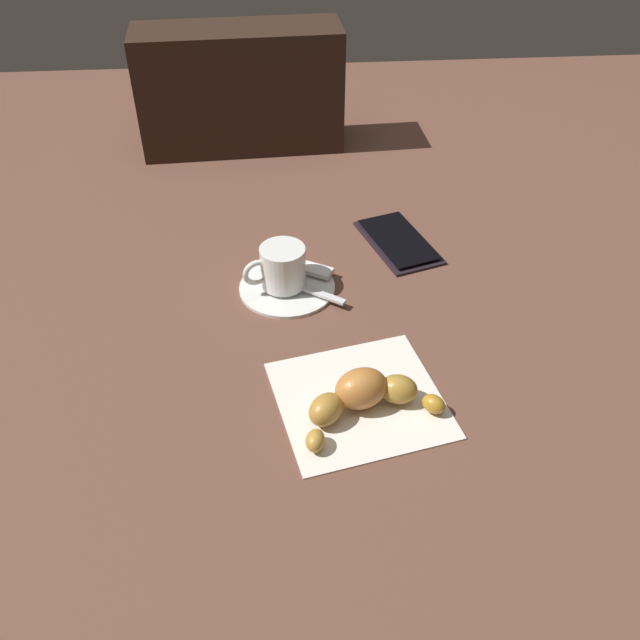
{
  "coord_description": "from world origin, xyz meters",
  "views": [
    {
      "loc": [
        -0.57,
        0.04,
        0.53
      ],
      "look_at": [
        0.01,
        -0.0,
        0.03
      ],
      "focal_mm": 38.08,
      "sensor_mm": 36.0,
      "label": 1
    }
  ],
  "objects_px": {
    "espresso_cup": "(282,267)",
    "cell_phone": "(398,241)",
    "saucer": "(287,286)",
    "sugar_packet": "(306,268)",
    "napkin": "(360,399)",
    "croissant": "(364,396)",
    "teaspoon": "(290,281)",
    "laptop_bag": "(240,89)"
  },
  "relations": [
    {
      "from": "espresso_cup",
      "to": "laptop_bag",
      "type": "xyz_separation_m",
      "value": [
        0.41,
        0.05,
        0.06
      ]
    },
    {
      "from": "espresso_cup",
      "to": "teaspoon",
      "type": "height_order",
      "value": "espresso_cup"
    },
    {
      "from": "croissant",
      "to": "laptop_bag",
      "type": "relative_size",
      "value": 0.46
    },
    {
      "from": "saucer",
      "to": "cell_phone",
      "type": "relative_size",
      "value": 0.79
    },
    {
      "from": "sugar_packet",
      "to": "napkin",
      "type": "height_order",
      "value": "sugar_packet"
    },
    {
      "from": "napkin",
      "to": "teaspoon",
      "type": "bearing_deg",
      "value": 18.18
    },
    {
      "from": "teaspoon",
      "to": "napkin",
      "type": "distance_m",
      "value": 0.21
    },
    {
      "from": "sugar_packet",
      "to": "napkin",
      "type": "relative_size",
      "value": 0.36
    },
    {
      "from": "teaspoon",
      "to": "laptop_bag",
      "type": "relative_size",
      "value": 0.32
    },
    {
      "from": "cell_phone",
      "to": "teaspoon",
      "type": "bearing_deg",
      "value": 120.4
    },
    {
      "from": "sugar_packet",
      "to": "cell_phone",
      "type": "relative_size",
      "value": 0.39
    },
    {
      "from": "croissant",
      "to": "sugar_packet",
      "type": "bearing_deg",
      "value": 10.69
    },
    {
      "from": "espresso_cup",
      "to": "cell_phone",
      "type": "xyz_separation_m",
      "value": [
        0.09,
        -0.16,
        -0.03
      ]
    },
    {
      "from": "croissant",
      "to": "napkin",
      "type": "bearing_deg",
      "value": 8.03
    },
    {
      "from": "teaspoon",
      "to": "croissant",
      "type": "height_order",
      "value": "croissant"
    },
    {
      "from": "saucer",
      "to": "cell_phone",
      "type": "height_order",
      "value": "same"
    },
    {
      "from": "teaspoon",
      "to": "cell_phone",
      "type": "height_order",
      "value": "teaspoon"
    },
    {
      "from": "saucer",
      "to": "sugar_packet",
      "type": "relative_size",
      "value": 2.01
    },
    {
      "from": "espresso_cup",
      "to": "teaspoon",
      "type": "bearing_deg",
      "value": -89.09
    },
    {
      "from": "espresso_cup",
      "to": "sugar_packet",
      "type": "bearing_deg",
      "value": -49.92
    },
    {
      "from": "sugar_packet",
      "to": "napkin",
      "type": "bearing_deg",
      "value": 130.54
    },
    {
      "from": "laptop_bag",
      "to": "saucer",
      "type": "bearing_deg",
      "value": 94.98
    },
    {
      "from": "saucer",
      "to": "teaspoon",
      "type": "height_order",
      "value": "teaspoon"
    },
    {
      "from": "napkin",
      "to": "croissant",
      "type": "bearing_deg",
      "value": -171.97
    },
    {
      "from": "teaspoon",
      "to": "cell_phone",
      "type": "distance_m",
      "value": 0.18
    },
    {
      "from": "napkin",
      "to": "sugar_packet",
      "type": "bearing_deg",
      "value": 10.86
    },
    {
      "from": "saucer",
      "to": "teaspoon",
      "type": "distance_m",
      "value": 0.01
    },
    {
      "from": "saucer",
      "to": "espresso_cup",
      "type": "bearing_deg",
      "value": 94.33
    },
    {
      "from": "espresso_cup",
      "to": "laptop_bag",
      "type": "relative_size",
      "value": 0.24
    },
    {
      "from": "napkin",
      "to": "espresso_cup",
      "type": "bearing_deg",
      "value": 20.54
    },
    {
      "from": "espresso_cup",
      "to": "teaspoon",
      "type": "distance_m",
      "value": 0.03
    },
    {
      "from": "croissant",
      "to": "laptop_bag",
      "type": "bearing_deg",
      "value": 11.49
    },
    {
      "from": "croissant",
      "to": "laptop_bag",
      "type": "distance_m",
      "value": 0.64
    },
    {
      "from": "saucer",
      "to": "espresso_cup",
      "type": "distance_m",
      "value": 0.03
    },
    {
      "from": "saucer",
      "to": "sugar_packet",
      "type": "distance_m",
      "value": 0.04
    },
    {
      "from": "teaspoon",
      "to": "sugar_packet",
      "type": "distance_m",
      "value": 0.03
    },
    {
      "from": "espresso_cup",
      "to": "sugar_packet",
      "type": "distance_m",
      "value": 0.05
    },
    {
      "from": "espresso_cup",
      "to": "croissant",
      "type": "distance_m",
      "value": 0.22
    },
    {
      "from": "cell_phone",
      "to": "laptop_bag",
      "type": "height_order",
      "value": "laptop_bag"
    },
    {
      "from": "laptop_bag",
      "to": "teaspoon",
      "type": "bearing_deg",
      "value": 95.43
    },
    {
      "from": "teaspoon",
      "to": "croissant",
      "type": "xyz_separation_m",
      "value": [
        -0.21,
        -0.07,
        0.01
      ]
    },
    {
      "from": "saucer",
      "to": "sugar_packet",
      "type": "height_order",
      "value": "sugar_packet"
    }
  ]
}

